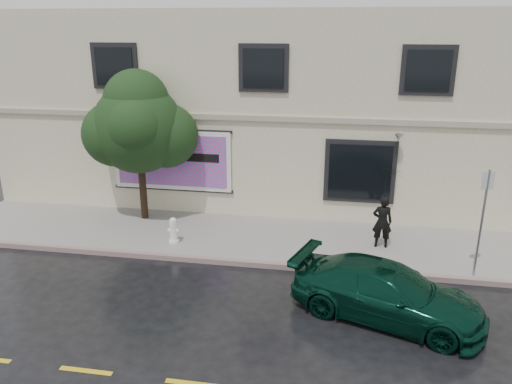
% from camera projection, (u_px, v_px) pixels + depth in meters
% --- Properties ---
extents(ground, '(90.00, 90.00, 0.00)m').
position_uv_depth(ground, '(232.00, 292.00, 12.77)').
color(ground, black).
rests_on(ground, ground).
extents(sidewalk, '(20.00, 3.50, 0.15)m').
position_uv_depth(sidewalk, '(254.00, 238.00, 15.78)').
color(sidewalk, gray).
rests_on(sidewalk, ground).
extents(curb, '(20.00, 0.18, 0.16)m').
position_uv_depth(curb, '(244.00, 263.00, 14.15)').
color(curb, gray).
rests_on(curb, ground).
extents(road_marking, '(19.00, 0.12, 0.01)m').
position_uv_depth(road_marking, '(193.00, 384.00, 9.50)').
color(road_marking, gold).
rests_on(road_marking, ground).
extents(building, '(20.00, 8.12, 7.00)m').
position_uv_depth(building, '(279.00, 103.00, 20.06)').
color(building, beige).
rests_on(building, ground).
extents(billboard, '(4.30, 0.16, 2.20)m').
position_uv_depth(billboard, '(171.00, 160.00, 17.23)').
color(billboard, white).
rests_on(billboard, ground).
extents(car, '(4.81, 3.27, 1.29)m').
position_uv_depth(car, '(387.00, 292.00, 11.49)').
color(car, '#083022').
rests_on(car, ground).
extents(pedestrian, '(0.59, 0.39, 1.60)m').
position_uv_depth(pedestrian, '(382.00, 222.00, 14.78)').
color(pedestrian, black).
rests_on(pedestrian, sidewalk).
extents(umbrella, '(1.31, 1.31, 0.77)m').
position_uv_depth(umbrella, '(386.00, 184.00, 14.40)').
color(umbrella, black).
rests_on(umbrella, pedestrian).
extents(street_tree, '(2.97, 2.97, 4.63)m').
position_uv_depth(street_tree, '(138.00, 128.00, 16.29)').
color(street_tree, '#322516').
rests_on(street_tree, sidewalk).
extents(fire_hydrant, '(0.33, 0.31, 0.81)m').
position_uv_depth(fire_hydrant, '(173.00, 230.00, 15.20)').
color(fire_hydrant, white).
rests_on(fire_hydrant, sidewalk).
extents(sign_pole, '(0.34, 0.17, 2.93)m').
position_uv_depth(sign_pole, '(483.00, 215.00, 12.76)').
color(sign_pole, '#9C9CA4').
rests_on(sign_pole, sidewalk).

